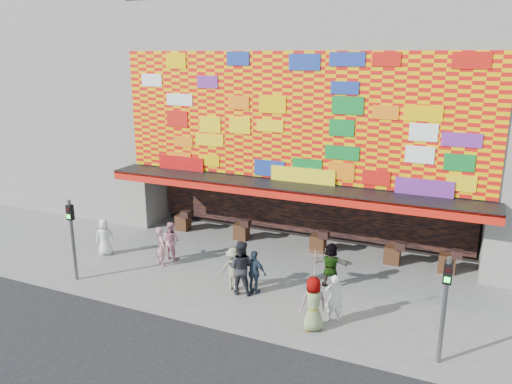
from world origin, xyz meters
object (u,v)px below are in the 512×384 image
Objects in this scene: signal_right at (445,298)px; ped_f at (331,265)px; ped_a at (105,237)px; ped_g at (313,304)px; signal_left at (72,231)px; ped_b at (161,246)px; ped_i at (171,240)px; ped_h at (334,298)px; ped_c at (241,267)px; parasol at (315,263)px; ped_e at (255,272)px; ped_d at (234,269)px.

signal_right is 5.15m from ped_f.
ped_g reaches higher than ped_a.
ped_b is at bearing 48.11° from signal_left.
signal_right reaches higher than ped_i.
signal_right is 3.44m from ped_h.
ped_c is 3.42m from parasol.
signal_right is at bearing -161.80° from ped_b.
ped_f reaches higher than ped_h.
ped_b reaches higher than ped_a.
signal_left is at bearing 79.01° from ped_b.
signal_left is 1.00× the size of signal_right.
ped_a is 0.90× the size of ped_g.
ped_e is at bearing 26.20° from ped_f.
ped_g reaches higher than ped_e.
ped_e is (0.43, 0.20, -0.18)m from ped_c.
ped_d is 1.00× the size of ped_i.
ped_d is 3.77m from ped_h.
signal_right is 1.96× the size of ped_d.
signal_left reaches higher than parasol.
signal_right is at bearing 168.26° from ped_d.
ped_d is at bearing 156.90° from parasol.
ped_d is (6.17, -0.68, 0.01)m from ped_a.
ped_a is 2.78m from ped_i.
ped_b is 6.51m from ped_f.
ped_a is at bearing 170.04° from signal_right.
signal_right is 3.56m from parasol.
parasol reaches higher than ped_a.
parasol reaches higher than ped_c.
ped_e is (0.75, 0.05, -0.01)m from ped_d.
ped_c reaches higher than ped_a.
signal_right is 1.94× the size of ped_b.
ped_g is at bearing 158.19° from ped_e.
ped_a is 2.69m from ped_b.
signal_right is 13.25m from ped_a.
parasol reaches higher than ped_f.
ped_e is 3.05m from ped_h.
signal_left is 8.86m from parasol.
parasol is (2.96, -1.26, 1.17)m from ped_c.
ped_e is at bearing 167.49° from ped_i.
signal_left is at bearing -178.70° from parasol.
ped_d is 0.86× the size of parasol.
ped_b is at bearing 144.89° from ped_a.
ped_i is (-4.24, 1.37, 0.00)m from ped_e.
signal_right is 3.70m from ped_g.
signal_left reaches higher than ped_h.
ped_b reaches higher than ped_e.
ped_i is at bearing -9.82° from ped_e.
ped_g is (3.28, -1.40, 0.07)m from ped_d.
ped_e is at bearing 150.12° from parasol.
ped_c is 1.19× the size of ped_f.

